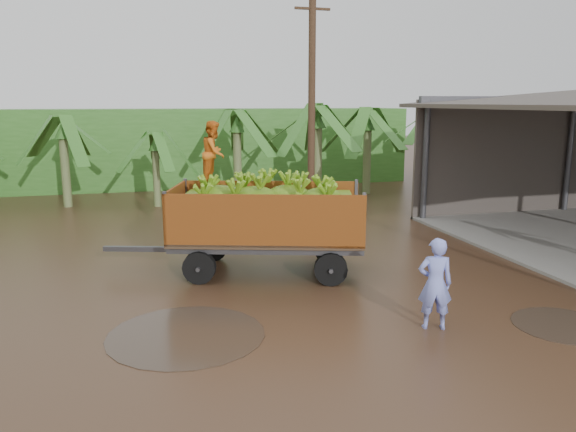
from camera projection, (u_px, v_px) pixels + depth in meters
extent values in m
plane|color=black|center=(330.00, 285.00, 12.23)|extent=(100.00, 100.00, 0.00)
cube|color=#383330|center=(565.00, 156.00, 20.22)|extent=(12.00, 0.12, 4.00)
cube|color=#2D661E|center=(179.00, 148.00, 26.49)|extent=(22.00, 3.00, 3.60)
cube|color=#47474C|center=(140.00, 249.00, 13.21)|extent=(1.68, 0.62, 0.12)
imported|color=#CF6318|center=(214.00, 153.00, 13.09)|extent=(0.83, 0.90, 1.49)
imported|color=#808DE9|center=(435.00, 284.00, 9.77)|extent=(0.69, 0.56, 1.64)
cylinder|color=#47301E|center=(312.00, 108.00, 18.77)|extent=(0.24, 0.24, 7.44)
cube|color=#47301E|center=(312.00, 9.00, 18.13)|extent=(1.20, 0.08, 0.08)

